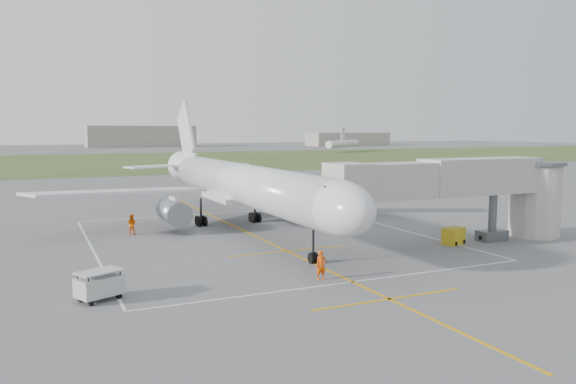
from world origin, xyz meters
name	(u,v)px	position (x,y,z in m)	size (l,w,h in m)	color
ground	(244,231)	(0.00, 0.00, 0.00)	(700.00, 700.00, 0.00)	#555558
grass_strip	(97,162)	(0.00, 130.00, 0.01)	(700.00, 120.00, 0.02)	#3D5123
apron_markings	(267,242)	(0.00, -5.82, 0.01)	(28.20, 60.00, 0.01)	orange
airliner	(241,184)	(0.00, 0.75, 4.39)	(38.93, 46.75, 13.52)	silver
jet_bridge	(473,187)	(15.72, -13.50, 4.74)	(23.40, 5.00, 7.20)	#ADA79C
gpu_unit	(454,236)	(13.90, -13.34, 0.69)	(2.18, 1.82, 1.41)	gold
baggage_cart	(100,285)	(-15.00, -17.33, 0.87)	(2.83, 2.34, 1.70)	#B4B4B4
ramp_worker_nose	(321,265)	(-1.58, -18.69, 0.94)	(0.69, 0.45, 1.89)	#ED4D07
ramp_worker_wing	(131,224)	(-10.07, 2.43, 0.95)	(0.92, 0.72, 1.89)	#FA6707
distant_hangars	(34,139)	(-16.15, 265.19, 5.17)	(345.00, 49.00, 12.00)	gray
distant_aircraft	(118,147)	(10.50, 159.99, 3.59)	(213.52, 40.21, 8.85)	silver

